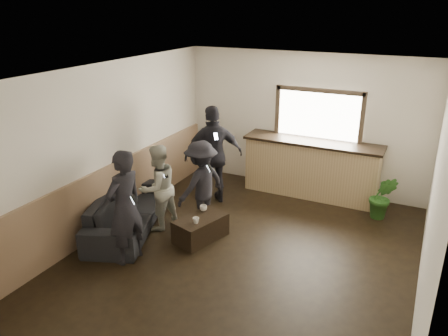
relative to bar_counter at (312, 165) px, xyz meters
The scene contains 12 objects.
ground 2.79m from the bar_counter, 96.35° to the right, with size 5.00×6.00×0.01m, color black.
room_shell 3.00m from the bar_counter, 111.04° to the right, with size 5.01×6.01×2.80m.
bar_counter is the anchor object (origin of this frame).
sofa 3.71m from the bar_counter, 131.46° to the right, with size 2.25×0.88×0.66m, color black.
coffee_table 2.83m from the bar_counter, 113.78° to the right, with size 0.49×0.87×0.39m, color black.
cup_a 2.61m from the bar_counter, 117.61° to the right, with size 0.12×0.12×0.10m, color silver.
cup_b 2.98m from the bar_counter, 111.74° to the right, with size 0.11×0.11×0.10m, color silver.
potted_plant 1.54m from the bar_counter, 18.32° to the right, with size 0.46×0.37×0.84m, color #2D6623.
person_a 4.03m from the bar_counter, 116.84° to the right, with size 0.53×0.70×1.76m.
person_b 3.20m from the bar_counter, 128.11° to the right, with size 0.77×0.87×1.50m.
person_c 2.49m from the bar_counter, 123.40° to the right, with size 0.85×1.11×1.53m.
person_d 2.00m from the bar_counter, 144.41° to the right, with size 1.16×1.08×1.91m.
Camera 1 is at (2.31, -5.42, 3.69)m, focal length 35.00 mm.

